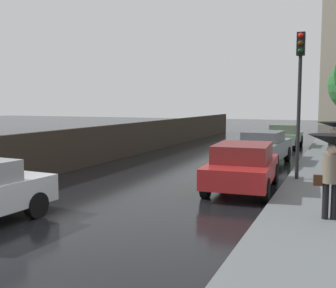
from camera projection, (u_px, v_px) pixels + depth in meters
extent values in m
plane|color=black|center=(56.00, 227.00, 8.94)|extent=(120.00, 120.00, 0.00)
cube|color=slate|center=(299.00, 259.00, 6.95)|extent=(2.20, 60.00, 0.14)
cylinder|color=black|center=(36.00, 205.00, 9.66)|extent=(0.26, 0.63, 0.62)
cube|color=slate|center=(264.00, 149.00, 18.02)|extent=(1.88, 4.61, 0.69)
cube|color=#494D50|center=(263.00, 136.00, 17.82)|extent=(1.57, 2.21, 0.44)
cylinder|color=black|center=(255.00, 152.00, 19.73)|extent=(0.25, 0.68, 0.67)
cylinder|color=black|center=(287.00, 154.00, 19.06)|extent=(0.25, 0.68, 0.67)
cylinder|color=black|center=(237.00, 160.00, 17.04)|extent=(0.25, 0.68, 0.67)
cylinder|color=black|center=(275.00, 162.00, 16.38)|extent=(0.25, 0.68, 0.67)
cube|color=slate|center=(285.00, 137.00, 24.78)|extent=(1.76, 3.99, 0.56)
cube|color=#4D5C49|center=(285.00, 129.00, 24.48)|extent=(1.51, 2.16, 0.52)
cylinder|color=black|center=(276.00, 140.00, 26.29)|extent=(0.24, 0.68, 0.67)
cylinder|color=black|center=(301.00, 141.00, 25.67)|extent=(0.24, 0.68, 0.67)
cylinder|color=black|center=(268.00, 143.00, 23.94)|extent=(0.24, 0.68, 0.67)
cylinder|color=black|center=(295.00, 145.00, 23.31)|extent=(0.24, 0.68, 0.67)
cube|color=maroon|center=(243.00, 170.00, 12.69)|extent=(2.09, 4.32, 0.59)
cube|color=maroon|center=(243.00, 152.00, 12.60)|extent=(1.74, 2.38, 0.53)
cylinder|color=black|center=(225.00, 171.00, 14.30)|extent=(0.26, 0.69, 0.67)
cylinder|color=black|center=(274.00, 174.00, 13.75)|extent=(0.26, 0.69, 0.67)
cylinder|color=black|center=(206.00, 186.00, 11.69)|extent=(0.26, 0.69, 0.67)
cylinder|color=black|center=(265.00, 190.00, 11.14)|extent=(0.26, 0.69, 0.67)
cylinder|color=black|center=(330.00, 164.00, 14.52)|extent=(0.14, 0.14, 0.82)
cylinder|color=black|center=(336.00, 164.00, 14.45)|extent=(0.14, 0.14, 0.82)
cylinder|color=black|center=(334.00, 144.00, 14.41)|extent=(0.37, 0.37, 0.63)
sphere|color=beige|center=(334.00, 131.00, 14.37)|extent=(0.22, 0.22, 0.22)
cylinder|color=#4C4C51|center=(334.00, 134.00, 14.38)|extent=(0.02, 0.02, 0.82)
cone|color=black|center=(334.00, 125.00, 14.35)|extent=(1.19, 1.19, 0.18)
cylinder|color=black|center=(325.00, 201.00, 9.07)|extent=(0.14, 0.14, 0.81)
cylinder|color=black|center=(334.00, 201.00, 9.03)|extent=(0.14, 0.14, 0.81)
cylinder|color=#726651|center=(331.00, 169.00, 8.98)|extent=(0.36, 0.36, 0.63)
sphere|color=beige|center=(332.00, 150.00, 8.94)|extent=(0.22, 0.22, 0.22)
cube|color=#3F2314|center=(318.00, 180.00, 9.07)|extent=(0.21, 0.13, 0.24)
cylinder|color=#4C4C51|center=(332.00, 153.00, 8.94)|extent=(0.02, 0.02, 0.82)
cone|color=black|center=(332.00, 140.00, 8.91)|extent=(1.02, 1.02, 0.22)
cylinder|color=black|center=(299.00, 118.00, 13.70)|extent=(0.12, 0.12, 4.13)
cube|color=black|center=(301.00, 44.00, 13.45)|extent=(0.26, 0.26, 0.75)
sphere|color=red|center=(301.00, 35.00, 13.27)|extent=(0.17, 0.17, 0.17)
sphere|color=#392405|center=(300.00, 43.00, 13.29)|extent=(0.17, 0.17, 0.17)
sphere|color=black|center=(300.00, 51.00, 13.32)|extent=(0.17, 0.17, 0.17)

